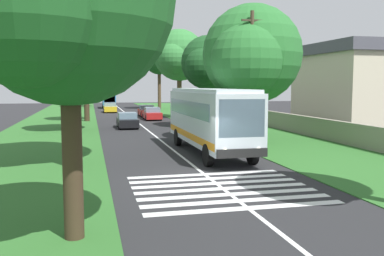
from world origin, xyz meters
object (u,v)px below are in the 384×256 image
object	(u,v)px
coach_bus	(209,116)
roadside_tree_left_1	(70,67)
trailing_car_3	(110,108)
trailing_car_0	(127,121)
roadside_building	(347,84)
roadside_tree_left_4	(85,53)
roadside_tree_right_0	(207,64)
roadside_tree_left_0	(61,4)
trailing_minibus_0	(109,99)
roadside_tree_right_1	(178,57)
utility_pole	(251,77)
roadside_tree_right_4	(249,57)
trailing_car_2	(146,111)
roadside_tree_right_3	(158,60)
trailing_car_1	(152,114)
roadside_tree_left_2	(86,69)

from	to	relation	value
coach_bus	roadside_tree_left_1	xyz separation A→B (m)	(14.37, 8.26, 3.34)
trailing_car_3	roadside_tree_left_1	world-z (taller)	roadside_tree_left_1
trailing_car_0	roadside_building	bearing A→B (deg)	-94.36
roadside_tree_left_4	roadside_tree_right_0	world-z (taller)	roadside_tree_left_4
trailing_car_3	roadside_tree_left_0	bearing A→B (deg)	176.22
trailing_minibus_0	roadside_tree_right_0	size ratio (longest dim) A/B	0.71
roadside_tree_right_1	utility_pole	distance (m)	24.26
roadside_building	utility_pole	bearing A→B (deg)	129.84
roadside_tree_left_1	utility_pole	world-z (taller)	utility_pole
roadside_tree_left_4	roadside_tree_right_4	size ratio (longest dim) A/B	1.04
roadside_tree_left_1	utility_pole	size ratio (longest dim) A/B	0.97
trailing_car_2	roadside_tree_right_4	world-z (taller)	roadside_tree_right_4
roadside_tree_left_4	roadside_tree_left_0	bearing A→B (deg)	179.70
trailing_car_2	trailing_car_3	distance (m)	10.15
roadside_tree_right_3	roadside_tree_left_0	bearing A→B (deg)	168.88
roadside_tree_left_0	roadside_tree_left_4	world-z (taller)	roadside_tree_left_4
coach_bus	trailing_car_1	size ratio (longest dim) A/B	2.60
coach_bus	roadside_building	world-z (taller)	roadside_building
trailing_minibus_0	utility_pole	world-z (taller)	utility_pole
roadside_tree_left_1	roadside_building	xyz separation A→B (m)	(-0.04, -26.43, -1.42)
roadside_tree_right_4	utility_pole	world-z (taller)	roadside_tree_right_4
trailing_car_3	roadside_building	world-z (taller)	roadside_building
trailing_car_1	roadside_tree_left_4	bearing A→B (deg)	92.99
trailing_car_0	utility_pole	xyz separation A→B (m)	(-14.04, -6.66, 3.78)
roadside_tree_left_0	roadside_tree_left_2	distance (m)	67.62
trailing_car_2	roadside_tree_left_0	distance (m)	43.72
trailing_car_1	roadside_tree_left_0	size ratio (longest dim) A/B	0.50
trailing_car_3	trailing_car_0	bearing A→B (deg)	-178.74
roadside_tree_right_1	roadside_tree_right_4	world-z (taller)	roadside_tree_right_1
roadside_tree_right_4	trailing_car_1	bearing A→B (deg)	11.24
trailing_car_0	trailing_car_2	distance (m)	14.50
roadside_tree_right_0	roadside_tree_right_3	bearing A→B (deg)	-0.66
roadside_tree_left_0	roadside_tree_left_4	bearing A→B (deg)	-0.30
roadside_tree_left_1	roadside_tree_right_0	world-z (taller)	roadside_tree_right_0
roadside_tree_right_1	utility_pole	xyz separation A→B (m)	(-24.10, 0.15, -2.77)
trailing_car_3	roadside_tree_right_3	bearing A→B (deg)	-49.85
roadside_tree_left_2	roadside_tree_left_4	bearing A→B (deg)	-179.86
roadside_tree_left_1	roadside_tree_right_0	size ratio (longest dim) A/B	0.98
trailing_car_1	roadside_tree_right_3	world-z (taller)	roadside_tree_right_3
trailing_car_0	trailing_minibus_0	bearing A→B (deg)	0.26
roadside_tree_right_0	roadside_tree_right_4	distance (m)	10.25
trailing_car_3	roadside_tree_right_1	size ratio (longest dim) A/B	0.41
trailing_car_0	roadside_tree_right_1	world-z (taller)	roadside_tree_right_1
roadside_tree_left_4	utility_pole	xyz separation A→B (m)	(-22.45, -10.42, -2.89)
coach_bus	roadside_tree_right_0	bearing A→B (deg)	-14.73
trailing_car_2	roadside_tree_right_0	world-z (taller)	roadside_tree_right_0
trailing_minibus_0	roadside_tree_left_1	world-z (taller)	roadside_tree_left_1
trailing_car_1	roadside_tree_left_4	world-z (taller)	roadside_tree_left_4
roadside_building	roadside_tree_left_2	bearing A→B (deg)	32.01
roadside_tree_left_4	roadside_tree_right_0	xyz separation A→B (m)	(-9.50, -11.02, -1.47)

